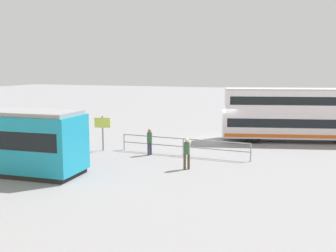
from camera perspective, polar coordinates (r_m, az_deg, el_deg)
The scene contains 6 objects.
ground_plane at distance 30.30m, azimuth 7.67°, elevation -2.07°, with size 160.00×160.00×0.00m, color gray.
double_decker_bus at distance 30.98m, azimuth 18.84°, elevation 1.56°, with size 12.11×5.34×3.93m.
pedestrian_near_railing at distance 24.91m, azimuth -2.66°, elevation -2.03°, with size 0.40×0.40×1.67m.
pedestrian_crossing at distance 21.43m, azimuth 2.70°, elevation -3.65°, with size 0.44×0.44×1.72m.
pedestrian_railing at distance 24.89m, azimuth 2.20°, elevation -2.53°, with size 8.52×0.56×1.08m.
info_sign at distance 26.47m, azimuth -9.36°, elevation -0.12°, with size 1.05×0.28×2.31m.
Camera 1 is at (-6.29, 29.13, 5.44)m, focal length 42.54 mm.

